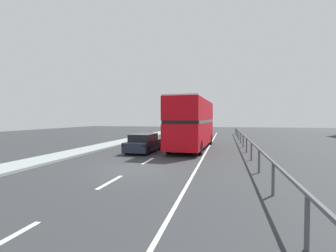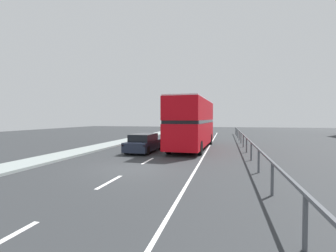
% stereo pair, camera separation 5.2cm
% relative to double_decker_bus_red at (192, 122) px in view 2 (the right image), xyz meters
% --- Properties ---
extents(ground_plane, '(73.58, 120.00, 0.10)m').
position_rel_double_decker_bus_red_xyz_m(ground_plane, '(-1.81, -8.71, -2.27)').
color(ground_plane, '#2C2E31').
extents(near_sidewalk_kerb, '(2.11, 80.00, 0.14)m').
position_rel_double_decker_bus_red_xyz_m(near_sidewalk_kerb, '(-7.89, -8.71, -2.15)').
color(near_sidewalk_kerb, gray).
rests_on(near_sidewalk_kerb, ground).
extents(lane_paint_markings, '(3.23, 46.00, 0.01)m').
position_rel_double_decker_bus_red_xyz_m(lane_paint_markings, '(0.16, -0.37, -2.22)').
color(lane_paint_markings, silver).
rests_on(lane_paint_markings, ground).
extents(bridge_side_railing, '(0.10, 42.00, 1.14)m').
position_rel_double_decker_bus_red_xyz_m(bridge_side_railing, '(4.24, 0.29, -1.30)').
color(bridge_side_railing, '#4F5358').
rests_on(bridge_side_railing, ground).
extents(double_decker_bus_red, '(2.89, 10.18, 4.13)m').
position_rel_double_decker_bus_red_xyz_m(double_decker_bus_red, '(0.00, 0.00, 0.00)').
color(double_decker_bus_red, red).
rests_on(double_decker_bus_red, ground).
extents(hatchback_car_near, '(1.85, 4.56, 1.38)m').
position_rel_double_decker_bus_red_xyz_m(hatchback_car_near, '(-3.31, -2.80, -1.55)').
color(hatchback_car_near, '#1D2334').
rests_on(hatchback_car_near, ground).
extents(sedan_car_ahead, '(1.78, 4.55, 1.43)m').
position_rel_double_decker_bus_red_xyz_m(sedan_car_ahead, '(-3.60, 14.71, -1.53)').
color(sedan_car_ahead, black).
rests_on(sedan_car_ahead, ground).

